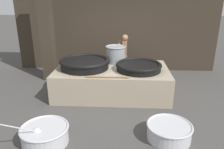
% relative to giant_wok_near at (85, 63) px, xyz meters
% --- Properties ---
extents(ground_plane, '(60.00, 60.00, 0.00)m').
position_rel_giant_wok_near_xyz_m(ground_plane, '(0.79, 0.03, -0.93)').
color(ground_plane, '#474442').
extents(back_wall, '(7.67, 0.24, 3.68)m').
position_rel_giant_wok_near_xyz_m(back_wall, '(0.79, 2.45, 0.91)').
color(back_wall, '#382D23').
rests_on(back_wall, ground_plane).
extents(support_pillar, '(0.40, 0.40, 3.68)m').
position_rel_giant_wok_near_xyz_m(support_pillar, '(-1.45, 1.15, 0.91)').
color(support_pillar, '#382D23').
rests_on(support_pillar, ground_plane).
extents(hearth_platform, '(3.26, 1.86, 0.78)m').
position_rel_giant_wok_near_xyz_m(hearth_platform, '(0.79, 0.03, -0.54)').
color(hearth_platform, tan).
rests_on(hearth_platform, ground_plane).
extents(giant_wok_near, '(1.44, 1.44, 0.27)m').
position_rel_giant_wok_near_xyz_m(giant_wok_near, '(0.00, 0.00, 0.00)').
color(giant_wok_near, black).
rests_on(giant_wok_near, hearth_platform).
extents(giant_wok_far, '(1.29, 1.29, 0.21)m').
position_rel_giant_wok_near_xyz_m(giant_wok_far, '(1.56, -0.10, -0.04)').
color(giant_wok_far, black).
rests_on(giant_wok_far, hearth_platform).
extents(stock_pot, '(0.64, 0.64, 0.53)m').
position_rel_giant_wok_near_xyz_m(stock_pot, '(0.87, 0.64, 0.13)').
color(stock_pot, gray).
rests_on(stock_pot, hearth_platform).
extents(stirring_paddle, '(1.12, 0.10, 0.04)m').
position_rel_giant_wok_near_xyz_m(stirring_paddle, '(0.77, -0.80, -0.13)').
color(stirring_paddle, brown).
rests_on(stirring_paddle, hearth_platform).
extents(cook, '(0.36, 0.56, 1.54)m').
position_rel_giant_wok_near_xyz_m(cook, '(1.15, 1.43, -0.10)').
color(cook, '#8C6647').
rests_on(cook, ground_plane).
extents(prep_bowl_vegetables, '(1.01, 1.04, 0.75)m').
position_rel_giant_wok_near_xyz_m(prep_bowl_vegetables, '(-0.39, -2.44, -0.73)').
color(prep_bowl_vegetables, silver).
rests_on(prep_bowl_vegetables, ground_plane).
extents(prep_bowl_meat, '(0.92, 0.92, 0.33)m').
position_rel_giant_wok_near_xyz_m(prep_bowl_meat, '(2.08, -2.18, -0.75)').
color(prep_bowl_meat, silver).
rests_on(prep_bowl_meat, ground_plane).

